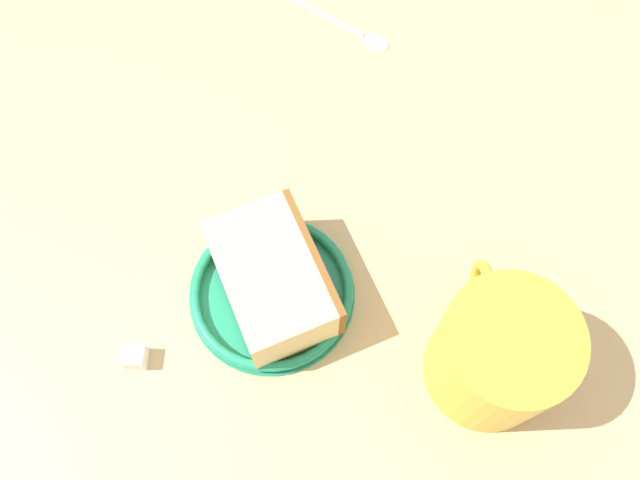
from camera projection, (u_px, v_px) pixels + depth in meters
ground_plane at (318, 231)px, 59.44cm from camera, size 148.45×148.45×2.49cm
small_plate at (272, 292)px, 54.95cm from camera, size 14.00×14.00×1.49cm
cake_slice at (273, 279)px, 52.54cm from camera, size 13.74×13.37×5.51cm
tea_mug at (498, 354)px, 48.40cm from camera, size 11.89×9.79×10.01cm
teaspoon at (358, 31)px, 66.83cm from camera, size 4.90×12.75×0.80cm
sugar_cube at (135, 357)px, 52.57cm from camera, size 2.10×2.10×1.72cm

